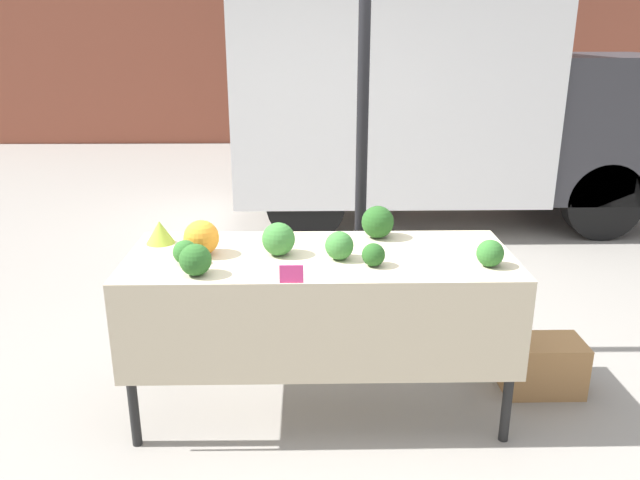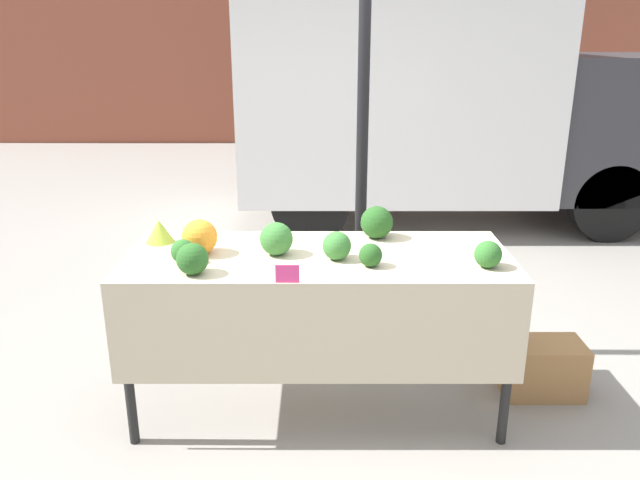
{
  "view_description": "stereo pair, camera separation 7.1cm",
  "coord_description": "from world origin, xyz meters",
  "px_view_note": "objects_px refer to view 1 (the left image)",
  "views": [
    {
      "loc": [
        -0.06,
        -3.07,
        2.03
      ],
      "look_at": [
        0.0,
        0.0,
        0.99
      ],
      "focal_mm": 35.0,
      "sensor_mm": 36.0,
      "label": 1
    },
    {
      "loc": [
        0.01,
        -3.07,
        2.03
      ],
      "look_at": [
        0.0,
        0.0,
        0.99
      ],
      "focal_mm": 35.0,
      "sensor_mm": 36.0,
      "label": 2
    }
  ],
  "objects_px": {
    "orange_cauliflower": "(201,238)",
    "produce_crate": "(542,365)",
    "parked_truck": "(435,106)",
    "price_sign": "(291,274)"
  },
  "relations": [
    {
      "from": "orange_cauliflower",
      "to": "produce_crate",
      "type": "distance_m",
      "value": 2.11
    },
    {
      "from": "parked_truck",
      "to": "produce_crate",
      "type": "bearing_deg",
      "value": -90.01
    },
    {
      "from": "parked_truck",
      "to": "orange_cauliflower",
      "type": "bearing_deg",
      "value": -117.56
    },
    {
      "from": "produce_crate",
      "to": "price_sign",
      "type": "bearing_deg",
      "value": -160.13
    },
    {
      "from": "parked_truck",
      "to": "produce_crate",
      "type": "distance_m",
      "value": 3.72
    },
    {
      "from": "parked_truck",
      "to": "produce_crate",
      "type": "relative_size",
      "value": 9.95
    },
    {
      "from": "price_sign",
      "to": "produce_crate",
      "type": "xyz_separation_m",
      "value": [
        1.45,
        0.52,
        -0.8
      ]
    },
    {
      "from": "orange_cauliflower",
      "to": "price_sign",
      "type": "height_order",
      "value": "orange_cauliflower"
    },
    {
      "from": "parked_truck",
      "to": "orange_cauliflower",
      "type": "height_order",
      "value": "parked_truck"
    },
    {
      "from": "orange_cauliflower",
      "to": "price_sign",
      "type": "bearing_deg",
      "value": -39.68
    }
  ]
}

